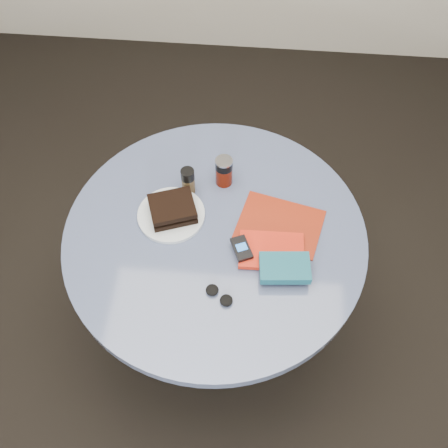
# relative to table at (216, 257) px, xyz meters

# --- Properties ---
(ground) EXTENTS (4.00, 4.00, 0.00)m
(ground) POSITION_rel_table_xyz_m (0.00, 0.00, -0.59)
(ground) COLOR black
(ground) RESTS_ON ground
(table) EXTENTS (1.00, 1.00, 0.75)m
(table) POSITION_rel_table_xyz_m (0.00, 0.00, 0.00)
(table) COLOR black
(table) RESTS_ON ground
(plate) EXTENTS (0.28, 0.28, 0.01)m
(plate) POSITION_rel_table_xyz_m (-0.15, 0.05, 0.17)
(plate) COLOR silver
(plate) RESTS_ON table
(sandwich) EXTENTS (0.18, 0.17, 0.05)m
(sandwich) POSITION_rel_table_xyz_m (-0.15, 0.05, 0.20)
(sandwich) COLOR black
(sandwich) RESTS_ON plate
(soda_can) EXTENTS (0.07, 0.07, 0.11)m
(soda_can) POSITION_rel_table_xyz_m (0.01, 0.21, 0.22)
(soda_can) COLOR #5A1304
(soda_can) RESTS_ON table
(pepper_grinder) EXTENTS (0.06, 0.06, 0.11)m
(pepper_grinder) POSITION_rel_table_xyz_m (-0.11, 0.16, 0.22)
(pepper_grinder) COLOR #4F3D22
(pepper_grinder) RESTS_ON table
(magazine) EXTENTS (0.31, 0.26, 0.00)m
(magazine) POSITION_rel_table_xyz_m (0.21, 0.05, 0.17)
(magazine) COLOR maroon
(magazine) RESTS_ON table
(red_book) EXTENTS (0.21, 0.14, 0.02)m
(red_book) POSITION_rel_table_xyz_m (0.19, -0.06, 0.18)
(red_book) COLOR red
(red_book) RESTS_ON magazine
(novel) EXTENTS (0.16, 0.11, 0.03)m
(novel) POSITION_rel_table_xyz_m (0.23, -0.14, 0.20)
(novel) COLOR #134B5C
(novel) RESTS_ON red_book
(mp3_player) EXTENTS (0.08, 0.10, 0.02)m
(mp3_player) POSITION_rel_table_xyz_m (0.09, -0.07, 0.19)
(mp3_player) COLOR black
(mp3_player) RESTS_ON red_book
(headphones) EXTENTS (0.10, 0.09, 0.02)m
(headphones) POSITION_rel_table_xyz_m (0.04, -0.23, 0.17)
(headphones) COLOR black
(headphones) RESTS_ON table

